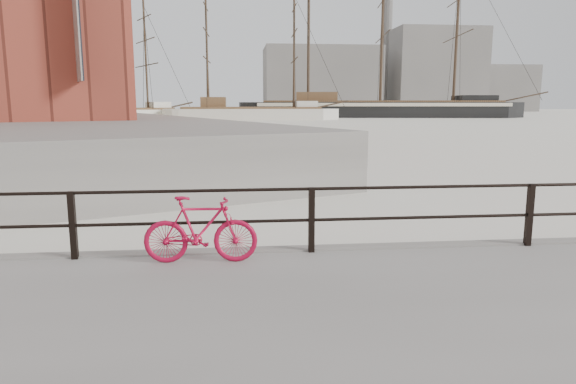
# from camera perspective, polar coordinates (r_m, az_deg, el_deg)

# --- Properties ---
(ground) EXTENTS (400.00, 400.00, 0.00)m
(ground) POSITION_cam_1_polar(r_m,az_deg,el_deg) (9.34, 24.38, -7.24)
(ground) COLOR white
(ground) RESTS_ON ground
(guardrail) EXTENTS (28.00, 0.10, 1.00)m
(guardrail) POSITION_cam_1_polar(r_m,az_deg,el_deg) (9.01, 25.24, -2.32)
(guardrail) COLOR black
(guardrail) RESTS_ON promenade
(bicycle) EXTENTS (1.61, 0.31, 0.97)m
(bicycle) POSITION_cam_1_polar(r_m,az_deg,el_deg) (7.39, -9.69, -4.14)
(bicycle) COLOR #AA0B2E
(bicycle) RESTS_ON promenade
(barque_black) EXTENTS (59.83, 27.25, 32.79)m
(barque_black) POSITION_cam_1_polar(r_m,az_deg,el_deg) (96.12, 10.15, 8.17)
(barque_black) COLOR black
(barque_black) RESTS_ON ground
(schooner_mid) EXTENTS (29.77, 13.38, 21.09)m
(schooner_mid) POSITION_cam_1_polar(r_m,az_deg,el_deg) (81.41, -4.07, 8.02)
(schooner_mid) COLOR beige
(schooner_mid) RESTS_ON ground
(schooner_left) EXTENTS (28.41, 21.91, 19.51)m
(schooner_left) POSITION_cam_1_polar(r_m,az_deg,el_deg) (83.90, -19.10, 7.56)
(schooner_left) COLOR white
(schooner_left) RESTS_ON ground
(workboat_far) EXTENTS (11.34, 7.03, 7.00)m
(workboat_far) POSITION_cam_1_polar(r_m,az_deg,el_deg) (60.41, -28.93, 6.18)
(workboat_far) COLOR black
(workboat_far) RESTS_ON ground
(industrial_west) EXTENTS (32.00, 18.00, 18.00)m
(industrial_west) POSITION_cam_1_polar(r_m,az_deg,el_deg) (149.85, 3.66, 12.30)
(industrial_west) COLOR gray
(industrial_west) RESTS_ON ground
(industrial_mid) EXTENTS (26.00, 20.00, 24.00)m
(industrial_mid) POSITION_cam_1_polar(r_m,az_deg,el_deg) (164.18, 15.82, 12.79)
(industrial_mid) COLOR gray
(industrial_mid) RESTS_ON ground
(industrial_east) EXTENTS (20.00, 16.00, 14.00)m
(industrial_east) POSITION_cam_1_polar(r_m,az_deg,el_deg) (178.07, 22.16, 10.58)
(industrial_east) COLOR gray
(industrial_east) RESTS_ON ground
(smokestack) EXTENTS (2.80, 2.80, 44.00)m
(smokestack) POSITION_cam_1_polar(r_m,az_deg,el_deg) (165.57, 10.97, 16.43)
(smokestack) COLOR gray
(smokestack) RESTS_ON ground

